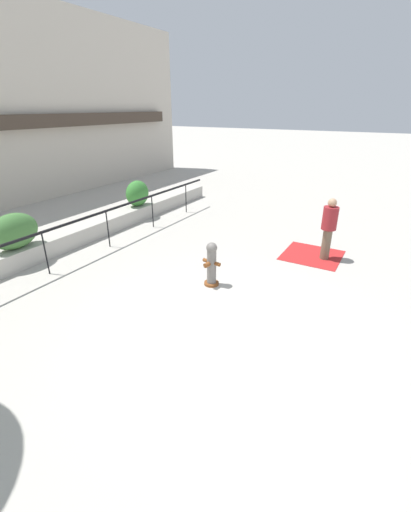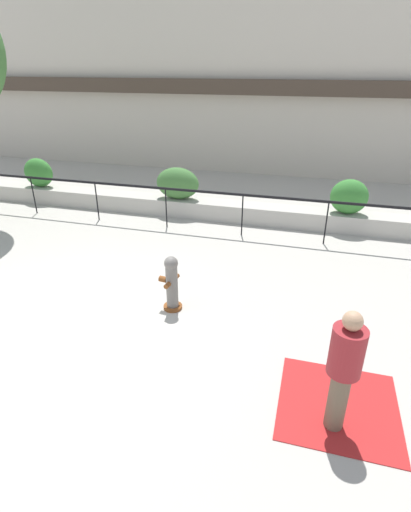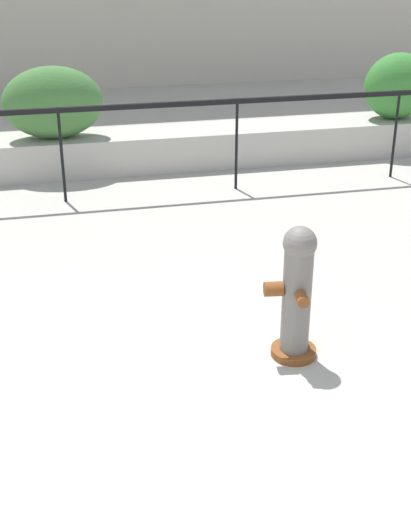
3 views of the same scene
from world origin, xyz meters
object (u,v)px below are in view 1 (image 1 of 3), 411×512
object	(u,v)px
hedge_bush_2	(137,193)
pedestrian	(329,225)
hedge_bush_1	(14,231)
fire_hydrant	(211,264)

from	to	relation	value
hedge_bush_2	pedestrian	distance (m)	6.99
hedge_bush_1	fire_hydrant	bearing A→B (deg)	-72.06
hedge_bush_2	fire_hydrant	distance (m)	5.95
hedge_bush_1	fire_hydrant	distance (m)	5.24
fire_hydrant	pedestrian	bearing A→B (deg)	-34.63
fire_hydrant	hedge_bush_1	bearing A→B (deg)	107.94
pedestrian	hedge_bush_2	bearing A→B (deg)	87.20
fire_hydrant	pedestrian	xyz separation A→B (m)	(2.91, -2.01, 0.44)
hedge_bush_1	pedestrian	size ratio (longest dim) A/B	0.75
pedestrian	hedge_bush_1	bearing A→B (deg)	122.91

